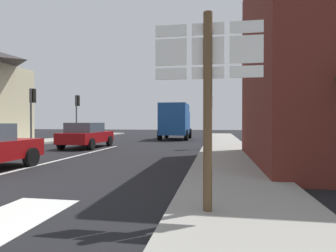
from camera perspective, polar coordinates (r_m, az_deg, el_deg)
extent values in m
plane|color=black|center=(16.28, -12.63, -4.55)|extent=(80.00, 80.00, 0.00)
cube|color=gray|center=(13.10, 11.71, -5.54)|extent=(2.51, 44.00, 0.14)
cube|color=silver|center=(12.69, -19.50, -6.07)|extent=(0.16, 12.00, 0.01)
cube|color=silver|center=(5.33, -28.72, -15.73)|extent=(1.20, 2.20, 0.01)
cylinder|color=black|center=(10.84, -25.51, -5.60)|extent=(0.22, 0.64, 0.64)
cube|color=maroon|center=(17.56, -15.78, -2.14)|extent=(1.77, 4.21, 0.60)
cube|color=#47515B|center=(17.32, -16.14, -0.28)|extent=(1.56, 2.11, 0.55)
cylinder|color=black|center=(19.17, -16.44, -2.79)|extent=(0.22, 0.64, 0.64)
cylinder|color=black|center=(18.48, -11.54, -2.91)|extent=(0.22, 0.64, 0.64)
cylinder|color=black|center=(16.79, -20.45, -3.32)|extent=(0.22, 0.64, 0.64)
cylinder|color=black|center=(15.99, -14.99, -3.50)|extent=(0.22, 0.64, 0.64)
cube|color=#19478C|center=(24.35, 1.30, 1.36)|extent=(2.22, 3.71, 2.60)
cube|color=#19478C|center=(26.83, 2.04, 0.67)|extent=(2.10, 1.31, 2.00)
cube|color=#47515B|center=(26.89, 2.06, 2.38)|extent=(1.76, 0.11, 0.70)
cylinder|color=black|center=(26.96, -0.29, -1.45)|extent=(0.28, 0.90, 0.90)
cylinder|color=black|center=(26.69, 4.37, -1.48)|extent=(0.28, 0.90, 0.90)
cylinder|color=black|center=(23.62, -1.66, -1.77)|extent=(0.28, 0.90, 0.90)
cylinder|color=black|center=(23.30, 3.66, -1.81)|extent=(0.28, 0.90, 0.90)
cylinder|color=brown|center=(4.47, 7.88, 1.90)|extent=(0.14, 0.14, 3.20)
cube|color=white|center=(4.79, 0.61, 18.36)|extent=(0.50, 0.03, 0.18)
cube|color=black|center=(4.81, 0.65, 18.30)|extent=(0.43, 0.01, 0.13)
cube|color=white|center=(4.70, 0.61, 14.41)|extent=(0.50, 0.03, 0.42)
cube|color=black|center=(4.72, 0.65, 14.36)|extent=(0.43, 0.01, 0.32)
cube|color=white|center=(4.63, 0.61, 10.32)|extent=(0.50, 0.03, 0.18)
cube|color=black|center=(4.65, 0.65, 10.28)|extent=(0.43, 0.01, 0.13)
cube|color=white|center=(4.74, 7.93, 18.55)|extent=(0.50, 0.03, 0.18)
cube|color=black|center=(4.76, 7.94, 18.48)|extent=(0.43, 0.01, 0.13)
cube|color=white|center=(4.65, 7.92, 14.56)|extent=(0.50, 0.03, 0.42)
cube|color=black|center=(4.67, 7.93, 14.50)|extent=(0.43, 0.01, 0.32)
cube|color=white|center=(4.58, 7.92, 10.42)|extent=(0.50, 0.03, 0.18)
cube|color=black|center=(4.60, 7.92, 10.38)|extent=(0.43, 0.01, 0.13)
cube|color=white|center=(4.76, 15.31, 18.46)|extent=(0.50, 0.03, 0.18)
cube|color=black|center=(4.78, 15.29, 18.39)|extent=(0.43, 0.01, 0.13)
cube|color=white|center=(4.67, 15.29, 14.48)|extent=(0.50, 0.03, 0.42)
cube|color=black|center=(4.69, 15.27, 14.42)|extent=(0.43, 0.01, 0.32)
cube|color=white|center=(4.60, 15.28, 10.36)|extent=(0.50, 0.03, 0.18)
cube|color=black|center=(4.62, 15.25, 10.32)|extent=(0.43, 0.01, 0.13)
cylinder|color=#47474C|center=(23.79, 8.44, 1.55)|extent=(0.12, 0.12, 3.65)
cube|color=black|center=(24.04, 8.46, 4.81)|extent=(0.30, 0.28, 0.90)
sphere|color=#360303|center=(24.20, 8.47, 5.43)|extent=(0.18, 0.18, 0.18)
sphere|color=orange|center=(24.18, 8.47, 4.77)|extent=(0.18, 0.18, 0.18)
sphere|color=black|center=(24.17, 8.47, 4.10)|extent=(0.18, 0.18, 0.18)
cylinder|color=#47474C|center=(16.10, 7.91, 1.42)|extent=(0.12, 0.12, 3.38)
cube|color=black|center=(16.36, 7.94, 5.75)|extent=(0.30, 0.28, 0.90)
sphere|color=#360303|center=(16.53, 7.96, 6.64)|extent=(0.18, 0.18, 0.18)
sphere|color=orange|center=(16.50, 7.95, 5.67)|extent=(0.18, 0.18, 0.18)
sphere|color=black|center=(16.48, 7.95, 4.70)|extent=(0.18, 0.18, 0.18)
cylinder|color=#47474C|center=(20.50, -25.55, 1.63)|extent=(0.12, 0.12, 3.67)
cube|color=black|center=(20.73, -25.26, 5.46)|extent=(0.30, 0.28, 0.90)
sphere|color=#360303|center=(20.87, -25.04, 6.17)|extent=(0.18, 0.18, 0.18)
sphere|color=orange|center=(20.84, -25.04, 5.41)|extent=(0.18, 0.18, 0.18)
sphere|color=black|center=(20.82, -25.03, 4.64)|extent=(0.18, 0.18, 0.18)
cylinder|color=#47474C|center=(25.72, -17.72, 1.63)|extent=(0.12, 0.12, 3.80)
cube|color=black|center=(25.96, -17.53, 4.82)|extent=(0.30, 0.28, 0.90)
sphere|color=#360303|center=(26.11, -17.39, 5.39)|extent=(0.18, 0.18, 0.18)
sphere|color=orange|center=(26.09, -17.39, 4.78)|extent=(0.18, 0.18, 0.18)
sphere|color=black|center=(26.07, -17.39, 4.16)|extent=(0.18, 0.18, 0.18)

